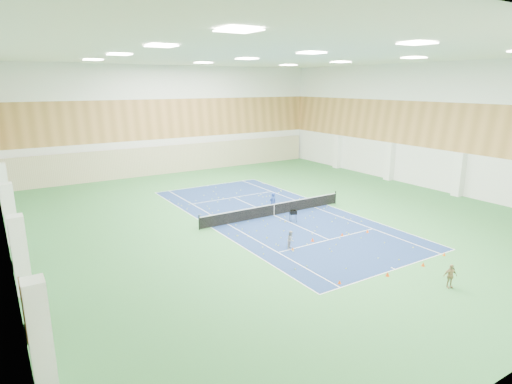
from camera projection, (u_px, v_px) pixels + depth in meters
ground at (274, 215)px, 33.49m from camera, size 40.00×40.00×0.00m
room_shell at (275, 139)px, 32.01m from camera, size 36.00×40.00×12.00m
wood_cladding at (275, 112)px, 31.52m from camera, size 36.00×40.00×8.00m
ceiling_light_grid at (276, 56)px, 30.55m from camera, size 21.40×25.40×0.06m
court_surface at (274, 215)px, 33.49m from camera, size 10.97×23.77×0.01m
tennis_balls_scatter at (274, 215)px, 33.48m from camera, size 10.57×22.77×0.07m
tennis_net at (274, 209)px, 33.36m from camera, size 12.80×0.10×1.10m
back_curtain at (177, 159)px, 49.28m from camera, size 35.40×0.16×3.20m
door_left_a at (24, 310)px, 17.40m from camera, size 0.08×1.80×2.20m
door_left_b at (11, 248)px, 23.95m from camera, size 0.08×1.80×2.20m
coach at (273, 203)px, 33.92m from camera, size 0.64×0.44×1.70m
child_court at (291, 240)px, 26.71m from camera, size 0.70×0.68×1.14m
child_apron at (450, 276)px, 21.52m from camera, size 0.80×0.57×1.25m
ball_cart at (293, 216)px, 31.87m from camera, size 0.68×0.68×0.89m
cone_svc_a at (293, 249)px, 26.49m from camera, size 0.18×0.18×0.19m
cone_svc_b at (312, 240)px, 27.96m from camera, size 0.23×0.23×0.25m
cone_svc_c at (342, 234)px, 28.98m from camera, size 0.21×0.21×0.23m
cone_svc_d at (368, 231)px, 29.59m from camera, size 0.21×0.21×0.23m
cone_base_a at (340, 282)px, 22.04m from camera, size 0.19×0.19×0.21m
cone_base_b at (388, 274)px, 22.91m from camera, size 0.22×0.22×0.24m
cone_base_c at (423, 264)px, 24.17m from camera, size 0.21×0.21×0.23m
cone_base_d at (444, 254)px, 25.65m from camera, size 0.19×0.19×0.21m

